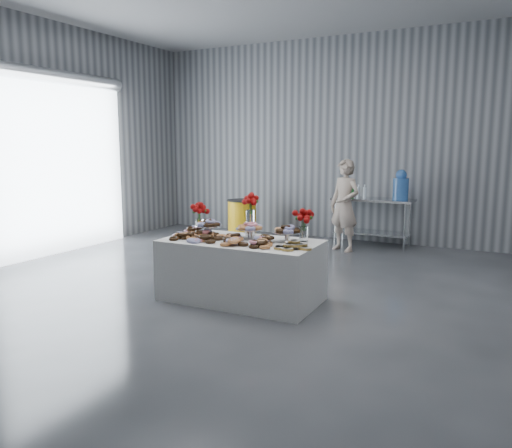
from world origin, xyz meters
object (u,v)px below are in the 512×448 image
(trash_barrel, at_px, (242,219))
(display_table, at_px, (241,270))
(prep_table, at_px, (373,213))
(person, at_px, (345,205))
(water_jug, at_px, (401,186))

(trash_barrel, bearing_deg, display_table, -61.17)
(prep_table, xyz_separation_m, person, (-0.33, -0.70, 0.21))
(display_table, distance_m, water_jug, 4.30)
(display_table, bearing_deg, person, 85.97)
(person, height_order, trash_barrel, person)
(display_table, distance_m, prep_table, 4.14)
(water_jug, height_order, trash_barrel, water_jug)
(display_table, xyz_separation_m, trash_barrel, (-1.98, 3.59, 0.02))
(display_table, distance_m, person, 3.43)
(display_table, relative_size, trash_barrel, 2.40)
(prep_table, height_order, trash_barrel, prep_table)
(display_table, relative_size, prep_table, 1.27)
(prep_table, bearing_deg, person, -115.32)
(water_jug, bearing_deg, person, -139.83)
(water_jug, height_order, person, person)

